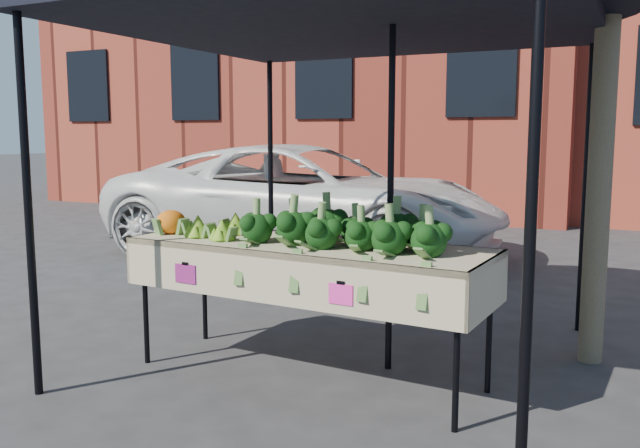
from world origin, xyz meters
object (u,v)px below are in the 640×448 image
(table, at_px, (307,311))
(street_tree, at_px, (609,15))
(canopy, at_px, (347,167))
(vehicle, at_px, (305,53))

(table, xyz_separation_m, street_tree, (1.67, 1.15, 1.93))
(canopy, bearing_deg, vehicle, 120.95)
(canopy, bearing_deg, street_tree, 23.55)
(table, relative_size, street_tree, 0.51)
(table, bearing_deg, street_tree, 34.63)
(canopy, xyz_separation_m, vehicle, (-2.18, 3.63, 1.27))
(canopy, bearing_deg, table, -100.12)
(table, distance_m, street_tree, 2.80)
(canopy, relative_size, vehicle, 0.60)
(vehicle, bearing_deg, canopy, -152.62)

